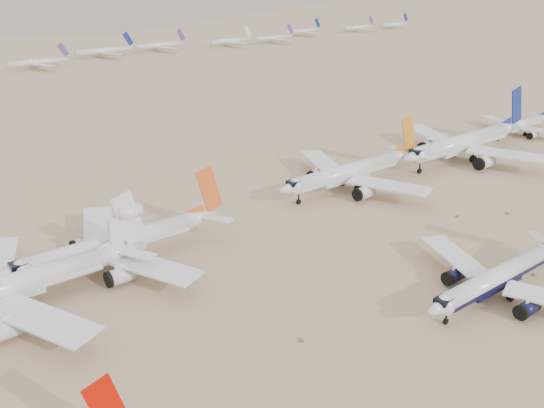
{
  "coord_description": "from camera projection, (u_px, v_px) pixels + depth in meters",
  "views": [
    {
      "loc": [
        -90.56,
        -53.31,
        63.21
      ],
      "look_at": [
        -5.09,
        54.8,
        7.0
      ],
      "focal_mm": 40.0,
      "sensor_mm": 36.0,
      "label": 1
    }
  ],
  "objects": [
    {
      "name": "row2_blue_far",
      "position": [
        521.0,
        125.0,
        231.84
      ],
      "size": [
        37.83,
        36.99,
        13.44
      ],
      "color": "silver",
      "rests_on": "ground"
    },
    {
      "name": "distant_storage_row",
      "position": [
        19.0,
        61.0,
        372.48
      ],
      "size": [
        672.72,
        63.69,
        15.01
      ],
      "color": "silver",
      "rests_on": "ground"
    },
    {
      "name": "main_airliner",
      "position": [
        502.0,
        275.0,
        121.09
      ],
      "size": [
        44.68,
        43.64,
        15.77
      ],
      "color": "silver",
      "rests_on": "ground"
    },
    {
      "name": "row2_white_trijet",
      "position": [
        16.0,
        284.0,
        115.39
      ],
      "size": [
        53.01,
        51.81,
        18.78
      ],
      "color": "silver",
      "rests_on": "ground"
    },
    {
      "name": "ground",
      "position": [
        472.0,
        318.0,
        114.6
      ],
      "size": [
        7000.0,
        7000.0,
        0.0
      ],
      "primitive_type": "plane",
      "color": "#957756",
      "rests_on": "ground"
    },
    {
      "name": "row2_navy_widebody",
      "position": [
        466.0,
        142.0,
        202.44
      ],
      "size": [
        60.16,
        58.83,
        21.4
      ],
      "color": "silver",
      "rests_on": "ground"
    },
    {
      "name": "row2_gold_tail",
      "position": [
        352.0,
        171.0,
        177.13
      ],
      "size": [
        52.1,
        50.96,
        18.55
      ],
      "color": "silver",
      "rests_on": "ground"
    },
    {
      "name": "row2_orange_tail",
      "position": [
        120.0,
        243.0,
        133.07
      ],
      "size": [
        50.5,
        49.4,
        18.01
      ],
      "color": "silver",
      "rests_on": "ground"
    }
  ]
}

